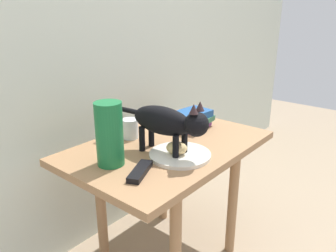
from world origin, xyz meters
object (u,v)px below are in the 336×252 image
at_px(book_stack, 193,120).
at_px(candle_jar, 130,130).
at_px(green_vase, 109,134).
at_px(side_table, 168,161).
at_px(tv_remote, 140,171).
at_px(plate, 180,155).
at_px(bread_roll, 177,148).
at_px(cat, 168,122).

relative_size(book_stack, candle_jar, 2.27).
relative_size(book_stack, green_vase, 0.83).
height_order(side_table, tv_remote, tv_remote).
xyz_separation_m(side_table, plate, (-0.07, -0.11, 0.09)).
bearing_deg(plate, tv_remote, 174.86).
bearing_deg(book_stack, candle_jar, 154.11).
xyz_separation_m(bread_roll, tv_remote, (-0.19, 0.01, -0.03)).
xyz_separation_m(cat, book_stack, (0.30, 0.10, -0.09)).
height_order(plate, cat, cat).
distance_m(cat, green_vase, 0.23).
bearing_deg(side_table, green_vase, 171.95).
bearing_deg(cat, plate, -75.63).
bearing_deg(tv_remote, book_stack, -9.57).
xyz_separation_m(cat, candle_jar, (0.03, 0.24, -0.09)).
distance_m(green_vase, candle_jar, 0.27).
xyz_separation_m(book_stack, green_vase, (-0.50, 0.00, 0.08)).
height_order(book_stack, candle_jar, candle_jar).
xyz_separation_m(plate, book_stack, (0.29, 0.15, 0.03)).
relative_size(plate, cat, 0.49).
height_order(side_table, cat, cat).
height_order(cat, book_stack, cat).
bearing_deg(bread_roll, side_table, 53.67).
bearing_deg(side_table, candle_jar, 106.41).
relative_size(cat, green_vase, 2.05).
xyz_separation_m(cat, green_vase, (-0.20, 0.11, -0.02)).
bearing_deg(book_stack, tv_remote, -164.87).
bearing_deg(green_vase, side_table, -8.05).
relative_size(green_vase, candle_jar, 2.74).
distance_m(plate, candle_jar, 0.29).
distance_m(side_table, green_vase, 0.34).
relative_size(candle_jar, tv_remote, 0.57).
bearing_deg(side_table, book_stack, 9.26).
xyz_separation_m(plate, tv_remote, (-0.20, 0.02, 0.00)).
bearing_deg(candle_jar, book_stack, -25.89).
height_order(cat, candle_jar, cat).
xyz_separation_m(plate, bread_roll, (-0.01, 0.00, 0.03)).
bearing_deg(bread_roll, tv_remote, 175.95).
height_order(bread_roll, candle_jar, candle_jar).
relative_size(cat, book_stack, 2.48).
xyz_separation_m(bread_roll, green_vase, (-0.20, 0.15, 0.08)).
bearing_deg(candle_jar, plate, -93.10).
xyz_separation_m(plate, candle_jar, (0.02, 0.29, 0.03)).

